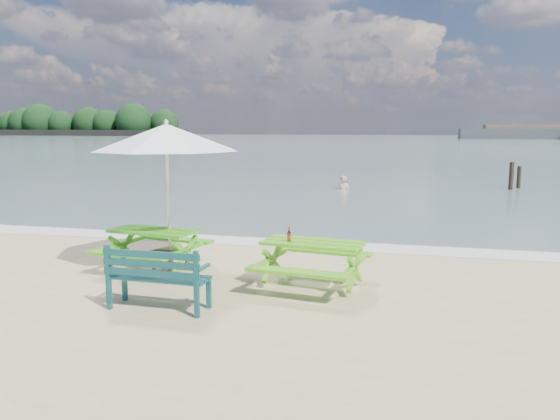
% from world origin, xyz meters
% --- Properties ---
extents(sea, '(300.00, 300.00, 0.00)m').
position_xyz_m(sea, '(0.00, 85.00, 0.00)').
color(sea, slate).
rests_on(sea, ground).
extents(foam_strip, '(22.00, 0.90, 0.01)m').
position_xyz_m(foam_strip, '(0.00, 4.60, 0.01)').
color(foam_strip, silver).
rests_on(foam_strip, ground).
extents(island_headland, '(90.00, 22.00, 7.60)m').
position_xyz_m(island_headland, '(-110.00, 140.00, 3.26)').
color(island_headland, black).
rests_on(island_headland, ground).
extents(picnic_table_left, '(1.79, 1.93, 0.74)m').
position_xyz_m(picnic_table_left, '(-1.51, 1.86, 0.35)').
color(picnic_table_left, '#3BA018').
rests_on(picnic_table_left, ground).
extents(picnic_table_right, '(1.81, 1.96, 0.76)m').
position_xyz_m(picnic_table_right, '(1.48, 1.45, 0.36)').
color(picnic_table_right, '#53A819').
rests_on(picnic_table_right, ground).
extents(park_bench, '(1.46, 0.53, 0.89)m').
position_xyz_m(park_bench, '(-0.45, -0.08, 0.27)').
color(park_bench, '#0E393C').
rests_on(park_bench, ground).
extents(side_table, '(0.69, 0.69, 0.34)m').
position_xyz_m(side_table, '(-1.26, 2.02, 0.18)').
color(side_table, brown).
rests_on(side_table, ground).
extents(patio_umbrella, '(3.45, 3.45, 2.62)m').
position_xyz_m(patio_umbrella, '(-1.26, 2.02, 2.38)').
color(patio_umbrella, silver).
rests_on(patio_umbrella, ground).
extents(beer_bottle, '(0.06, 0.06, 0.24)m').
position_xyz_m(beer_bottle, '(1.11, 1.37, 0.83)').
color(beer_bottle, brown).
rests_on(beer_bottle, picnic_table_right).
extents(swimmer, '(0.62, 0.44, 1.63)m').
position_xyz_m(swimmer, '(0.18, 15.63, -0.26)').
color(swimmer, tan).
rests_on(swimmer, ground).
extents(mooring_pilings, '(0.57, 0.77, 1.34)m').
position_xyz_m(mooring_pilings, '(7.06, 17.21, 0.43)').
color(mooring_pilings, black).
rests_on(mooring_pilings, ground).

